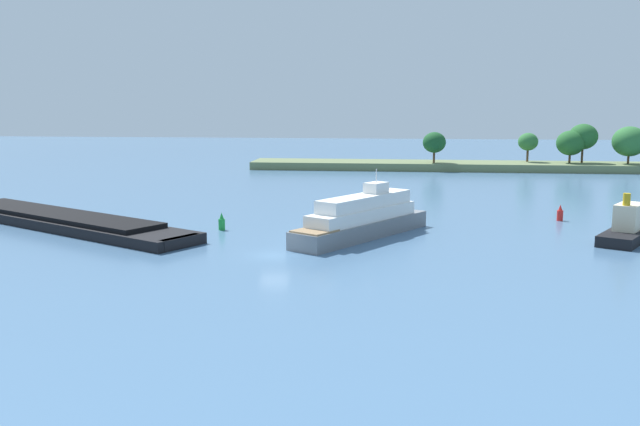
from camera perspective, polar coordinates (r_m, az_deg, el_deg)
ground_plane at (r=62.80m, az=-3.75°, el=-3.47°), size 400.00×400.00×0.00m
treeline_island at (r=144.53m, az=14.26°, el=4.43°), size 83.73×10.73×9.29m
tugboat at (r=76.19m, az=24.06°, el=-1.07°), size 8.79×11.75×4.87m
cargo_barge at (r=84.60m, az=-21.72°, el=-0.25°), size 41.05×27.19×5.66m
white_riverboat at (r=70.76m, az=3.53°, el=-0.49°), size 13.41×18.31×6.80m
channel_buoy_red at (r=85.16m, az=19.09°, el=-0.06°), size 0.70×0.70×1.90m
channel_buoy_green at (r=75.42m, az=-8.07°, el=-0.78°), size 0.70×0.70×1.90m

